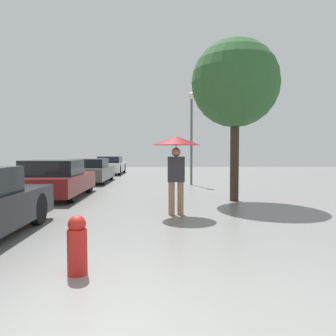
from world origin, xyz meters
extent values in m
plane|color=slate|center=(0.00, 0.00, 0.00)|extent=(60.00, 60.00, 0.00)
cylinder|color=#9E7051|center=(0.25, 4.94, 0.39)|extent=(0.15, 0.15, 0.78)
cylinder|color=#9E7051|center=(0.46, 4.94, 0.39)|extent=(0.15, 0.15, 0.78)
cube|color=#2D2D33|center=(0.35, 4.94, 1.07)|extent=(0.39, 0.23, 0.59)
sphere|color=#9E7051|center=(0.35, 4.94, 1.47)|extent=(0.21, 0.21, 0.21)
cylinder|color=#515456|center=(0.35, 4.94, 1.33)|extent=(0.02, 0.02, 0.62)
cone|color=maroon|center=(0.35, 4.94, 1.74)|extent=(1.14, 1.14, 0.20)
cylinder|color=black|center=(-2.51, 4.00, 0.32)|extent=(0.18, 0.64, 0.64)
cube|color=maroon|center=(-3.43, 8.09, 0.46)|extent=(1.87, 3.87, 0.56)
cube|color=black|center=(-3.43, 7.90, 0.98)|extent=(1.59, 1.74, 0.48)
cylinder|color=black|center=(-4.27, 9.29, 0.33)|extent=(0.18, 0.67, 0.67)
cylinder|color=black|center=(-2.58, 9.29, 0.33)|extent=(0.18, 0.67, 0.67)
cylinder|color=black|center=(-4.27, 6.89, 0.33)|extent=(0.18, 0.67, 0.67)
cylinder|color=black|center=(-2.58, 6.89, 0.33)|extent=(0.18, 0.67, 0.67)
cube|color=#4C514C|center=(-3.38, 13.46, 0.45)|extent=(1.83, 4.14, 0.57)
cube|color=black|center=(-3.38, 13.25, 0.95)|extent=(1.56, 1.86, 0.41)
cylinder|color=black|center=(-4.21, 14.74, 0.30)|extent=(0.18, 0.61, 0.61)
cylinder|color=black|center=(-2.56, 14.74, 0.30)|extent=(0.18, 0.61, 0.61)
cylinder|color=black|center=(-4.21, 12.18, 0.30)|extent=(0.18, 0.61, 0.61)
cylinder|color=black|center=(-2.56, 12.18, 0.30)|extent=(0.18, 0.61, 0.61)
cube|color=silver|center=(-3.29, 19.78, 0.47)|extent=(1.66, 4.53, 0.58)
cube|color=black|center=(-3.29, 19.55, 0.98)|extent=(1.41, 2.04, 0.43)
cylinder|color=black|center=(-4.04, 21.18, 0.33)|extent=(0.18, 0.66, 0.66)
cylinder|color=black|center=(-2.54, 21.18, 0.33)|extent=(0.18, 0.66, 0.66)
cylinder|color=black|center=(-4.04, 18.37, 0.33)|extent=(0.18, 0.66, 0.66)
cylinder|color=black|center=(-2.54, 18.37, 0.33)|extent=(0.18, 0.66, 0.66)
cylinder|color=#38281E|center=(2.24, 7.11, 1.41)|extent=(0.26, 0.26, 2.81)
sphere|color=#2D5B2D|center=(2.24, 7.11, 3.53)|extent=(2.61, 2.61, 2.61)
cylinder|color=#515456|center=(1.45, 12.09, 1.96)|extent=(0.10, 0.10, 3.92)
sphere|color=beige|center=(1.45, 12.09, 4.01)|extent=(0.31, 0.31, 0.31)
cylinder|color=#B21E19|center=(-1.04, 1.23, 0.28)|extent=(0.24, 0.24, 0.55)
sphere|color=#B21E19|center=(-1.04, 1.23, 0.61)|extent=(0.21, 0.21, 0.21)
camera|label=1|loc=(-0.07, -2.67, 1.46)|focal=35.00mm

